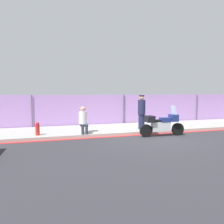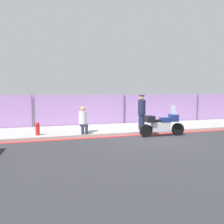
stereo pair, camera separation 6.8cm
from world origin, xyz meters
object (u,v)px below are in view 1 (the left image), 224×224
motorcycle (162,124)px  officer_standing (142,112)px  fire_hydrant (38,129)px  person_seated_on_curb (83,119)px

motorcycle → officer_standing: bearing=110.1°
motorcycle → fire_hydrant: motorcycle is taller
person_seated_on_curb → fire_hydrant: bearing=177.7°
motorcycle → officer_standing: size_ratio=1.26×
fire_hydrant → motorcycle: bearing=-11.5°
person_seated_on_curb → motorcycle: bearing=-16.6°
person_seated_on_curb → officer_standing: bearing=5.6°
officer_standing → fire_hydrant: 5.30m
officer_standing → person_seated_on_curb: bearing=-174.4°
officer_standing → fire_hydrant: officer_standing is taller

